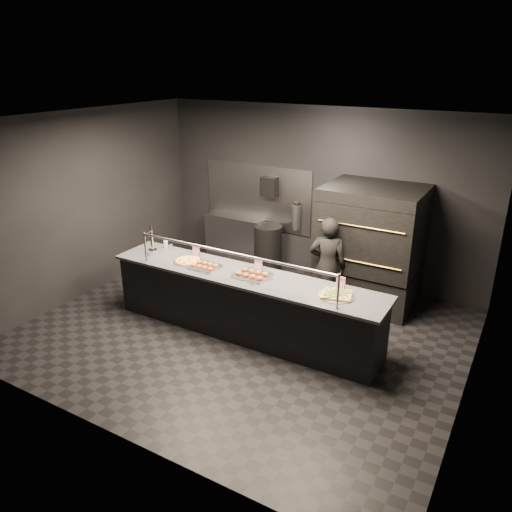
% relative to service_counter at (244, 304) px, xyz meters
% --- Properties ---
extents(room, '(6.04, 6.00, 3.00)m').
position_rel_service_counter_xyz_m(room, '(-0.02, 0.05, 1.03)').
color(room, black).
rests_on(room, ground).
extents(service_counter, '(4.10, 0.78, 1.37)m').
position_rel_service_counter_xyz_m(service_counter, '(0.00, 0.00, 0.00)').
color(service_counter, black).
rests_on(service_counter, ground).
extents(pizza_oven, '(1.50, 1.23, 1.91)m').
position_rel_service_counter_xyz_m(pizza_oven, '(1.20, 1.90, 0.50)').
color(pizza_oven, black).
rests_on(pizza_oven, ground).
extents(prep_shelf, '(1.20, 0.35, 0.90)m').
position_rel_service_counter_xyz_m(prep_shelf, '(-1.60, 2.32, -0.01)').
color(prep_shelf, '#99999E').
rests_on(prep_shelf, ground).
extents(towel_dispenser, '(0.30, 0.20, 0.35)m').
position_rel_service_counter_xyz_m(towel_dispenser, '(-0.90, 2.39, 1.09)').
color(towel_dispenser, black).
rests_on(towel_dispenser, room).
extents(fire_extinguisher, '(0.14, 0.14, 0.51)m').
position_rel_service_counter_xyz_m(fire_extinguisher, '(-0.35, 2.40, 0.60)').
color(fire_extinguisher, '#B2B2B7').
rests_on(fire_extinguisher, room).
extents(beer_tap, '(0.14, 0.20, 0.54)m').
position_rel_service_counter_xyz_m(beer_tap, '(-1.60, -0.04, 0.61)').
color(beer_tap, silver).
rests_on(beer_tap, service_counter).
extents(round_pizza, '(0.42, 0.42, 0.03)m').
position_rel_service_counter_xyz_m(round_pizza, '(-0.95, -0.02, 0.47)').
color(round_pizza, silver).
rests_on(round_pizza, service_counter).
extents(slider_tray_a, '(0.47, 0.39, 0.07)m').
position_rel_service_counter_xyz_m(slider_tray_a, '(-0.60, -0.08, 0.48)').
color(slider_tray_a, silver).
rests_on(slider_tray_a, service_counter).
extents(slider_tray_b, '(0.57, 0.49, 0.08)m').
position_rel_service_counter_xyz_m(slider_tray_b, '(0.15, -0.01, 0.49)').
color(slider_tray_b, silver).
rests_on(slider_tray_b, service_counter).
extents(square_pizza, '(0.47, 0.47, 0.05)m').
position_rel_service_counter_xyz_m(square_pizza, '(1.38, 0.01, 0.47)').
color(square_pizza, silver).
rests_on(square_pizza, service_counter).
extents(condiment_jar, '(0.17, 0.07, 0.11)m').
position_rel_service_counter_xyz_m(condiment_jar, '(-1.58, 0.28, 0.51)').
color(condiment_jar, silver).
rests_on(condiment_jar, service_counter).
extents(tent_cards, '(2.46, 0.04, 0.15)m').
position_rel_service_counter_xyz_m(tent_cards, '(0.13, 0.28, 0.53)').
color(tent_cards, white).
rests_on(tent_cards, service_counter).
extents(trash_bin, '(0.52, 0.52, 0.86)m').
position_rel_service_counter_xyz_m(trash_bin, '(-0.83, 2.22, -0.03)').
color(trash_bin, black).
rests_on(trash_bin, ground).
extents(worker, '(0.65, 0.52, 1.55)m').
position_rel_service_counter_xyz_m(worker, '(0.77, 1.17, 0.31)').
color(worker, black).
rests_on(worker, ground).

